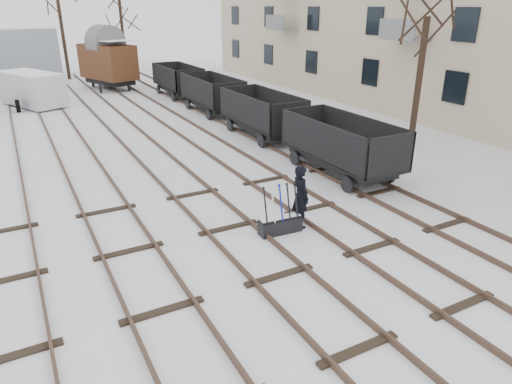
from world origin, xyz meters
The scene contains 14 objects.
ground centered at (0.00, 0.00, 0.00)m, with size 120.00×120.00×0.00m, color white.
tracks centered at (0.00, 13.67, 0.07)m, with size 13.90×52.00×0.16m.
shed_right centered at (-4.00, 40.00, 2.25)m, with size 7.00×6.00×4.50m.
ground_frame centered at (1.25, 2.04, 0.28)m, with size 1.32×0.50×1.49m.
worker centered at (2.00, 2.14, 0.98)m, with size 0.71×0.47×1.95m, color black.
freight_wagon_a centered at (6.00, 5.34, 0.85)m, with size 2.17×5.43×2.22m.
freight_wagon_b centered at (6.00, 11.74, 0.85)m, with size 2.17×5.43×2.22m.
freight_wagon_c centered at (6.00, 18.14, 0.85)m, with size 2.17×5.43×2.22m.
freight_wagon_d centered at (6.00, 24.54, 0.85)m, with size 2.17×5.43×2.22m.
box_van_wagon centered at (2.22, 30.19, 2.22)m, with size 4.13×5.57×3.81m.
panel_van centered at (-3.76, 25.69, 1.16)m, with size 4.03×5.50×2.22m.
tree_near centered at (11.54, 6.90, 2.91)m, with size 0.30×0.30×5.83m, color black.
tree_far_left centered at (0.00, 37.38, 3.77)m, with size 0.30×0.30×7.55m, color black.
tree_far_right centered at (5.79, 39.73, 3.49)m, with size 0.30×0.30×6.97m, color black.
Camera 1 is at (-5.11, -8.28, 6.26)m, focal length 32.00 mm.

